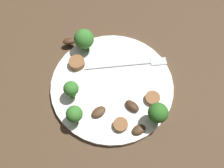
{
  "coord_description": "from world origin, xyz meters",
  "views": [
    {
      "loc": [
        0.01,
        -0.24,
        0.48
      ],
      "look_at": [
        0.0,
        0.0,
        0.01
      ],
      "focal_mm": 39.86,
      "sensor_mm": 36.0,
      "label": 1
    }
  ],
  "objects_px": {
    "broccoli_floret_1": "(84,39)",
    "sausage_slice_0": "(152,98)",
    "broccoli_floret_3": "(74,114)",
    "mushroom_5": "(139,130)",
    "plate": "(112,85)",
    "broccoli_floret_0": "(158,113)",
    "mushroom_2": "(69,41)",
    "mushroom_1": "(99,112)",
    "sausage_slice_2": "(77,63)",
    "fork": "(132,64)",
    "broccoli_floret_2": "(71,89)",
    "mushroom_0": "(132,106)",
    "sausage_slice_1": "(121,125)"
  },
  "relations": [
    {
      "from": "broccoli_floret_1",
      "to": "sausage_slice_0",
      "type": "height_order",
      "value": "broccoli_floret_1"
    },
    {
      "from": "broccoli_floret_3",
      "to": "mushroom_5",
      "type": "relative_size",
      "value": 1.71
    },
    {
      "from": "plate",
      "to": "broccoli_floret_0",
      "type": "xyz_separation_m",
      "value": [
        0.09,
        -0.08,
        0.04
      ]
    },
    {
      "from": "sausage_slice_0",
      "to": "mushroom_5",
      "type": "relative_size",
      "value": 1.08
    },
    {
      "from": "mushroom_2",
      "to": "mushroom_1",
      "type": "bearing_deg",
      "value": -65.3
    },
    {
      "from": "sausage_slice_2",
      "to": "fork",
      "type": "bearing_deg",
      "value": 2.44
    },
    {
      "from": "sausage_slice_2",
      "to": "mushroom_2",
      "type": "bearing_deg",
      "value": 111.82
    },
    {
      "from": "broccoli_floret_1",
      "to": "broccoli_floret_2",
      "type": "bearing_deg",
      "value": -97.36
    },
    {
      "from": "broccoli_floret_3",
      "to": "broccoli_floret_2",
      "type": "bearing_deg",
      "value": 103.13
    },
    {
      "from": "broccoli_floret_0",
      "to": "sausage_slice_2",
      "type": "distance_m",
      "value": 0.21
    },
    {
      "from": "broccoli_floret_0",
      "to": "mushroom_5",
      "type": "xyz_separation_m",
      "value": [
        -0.03,
        -0.02,
        -0.03
      ]
    },
    {
      "from": "broccoli_floret_1",
      "to": "mushroom_5",
      "type": "relative_size",
      "value": 2.03
    },
    {
      "from": "mushroom_0",
      "to": "mushroom_5",
      "type": "height_order",
      "value": "mushroom_0"
    },
    {
      "from": "plate",
      "to": "mushroom_0",
      "type": "height_order",
      "value": "mushroom_0"
    },
    {
      "from": "plate",
      "to": "broccoli_floret_1",
      "type": "bearing_deg",
      "value": 125.55
    },
    {
      "from": "plate",
      "to": "mushroom_0",
      "type": "relative_size",
      "value": 8.22
    },
    {
      "from": "plate",
      "to": "broccoli_floret_3",
      "type": "height_order",
      "value": "broccoli_floret_3"
    },
    {
      "from": "plate",
      "to": "broccoli_floret_2",
      "type": "distance_m",
      "value": 0.09
    },
    {
      "from": "sausage_slice_1",
      "to": "sausage_slice_2",
      "type": "relative_size",
      "value": 0.83
    },
    {
      "from": "fork",
      "to": "sausage_slice_2",
      "type": "bearing_deg",
      "value": 173.98
    },
    {
      "from": "mushroom_2",
      "to": "broccoli_floret_2",
      "type": "bearing_deg",
      "value": -80.3
    },
    {
      "from": "sausage_slice_1",
      "to": "mushroom_2",
      "type": "bearing_deg",
      "value": 122.07
    },
    {
      "from": "sausage_slice_2",
      "to": "mushroom_2",
      "type": "relative_size",
      "value": 1.14
    },
    {
      "from": "broccoli_floret_3",
      "to": "mushroom_2",
      "type": "relative_size",
      "value": 1.59
    },
    {
      "from": "broccoli_floret_2",
      "to": "sausage_slice_0",
      "type": "xyz_separation_m",
      "value": [
        0.16,
        -0.0,
        -0.02
      ]
    },
    {
      "from": "sausage_slice_0",
      "to": "mushroom_1",
      "type": "relative_size",
      "value": 1.0
    },
    {
      "from": "sausage_slice_1",
      "to": "mushroom_1",
      "type": "xyz_separation_m",
      "value": [
        -0.04,
        0.02,
        -0.0
      ]
    },
    {
      "from": "broccoli_floret_3",
      "to": "sausage_slice_1",
      "type": "xyz_separation_m",
      "value": [
        0.09,
        -0.01,
        -0.03
      ]
    },
    {
      "from": "sausage_slice_0",
      "to": "mushroom_2",
      "type": "bearing_deg",
      "value": 143.64
    },
    {
      "from": "plate",
      "to": "broccoli_floret_2",
      "type": "height_order",
      "value": "broccoli_floret_2"
    },
    {
      "from": "broccoli_floret_2",
      "to": "plate",
      "type": "bearing_deg",
      "value": 20.07
    },
    {
      "from": "plate",
      "to": "mushroom_5",
      "type": "xyz_separation_m",
      "value": [
        0.06,
        -0.1,
        0.01
      ]
    },
    {
      "from": "mushroom_2",
      "to": "broccoli_floret_0",
      "type": "bearing_deg",
      "value": -43.6
    },
    {
      "from": "broccoli_floret_2",
      "to": "mushroom_2",
      "type": "relative_size",
      "value": 1.51
    },
    {
      "from": "broccoli_floret_1",
      "to": "sausage_slice_1",
      "type": "relative_size",
      "value": 1.99
    },
    {
      "from": "broccoli_floret_1",
      "to": "mushroom_5",
      "type": "height_order",
      "value": "broccoli_floret_1"
    },
    {
      "from": "sausage_slice_0",
      "to": "mushroom_2",
      "type": "height_order",
      "value": "mushroom_2"
    },
    {
      "from": "mushroom_1",
      "to": "mushroom_5",
      "type": "height_order",
      "value": "mushroom_1"
    },
    {
      "from": "sausage_slice_2",
      "to": "plate",
      "type": "bearing_deg",
      "value": -30.0
    },
    {
      "from": "sausage_slice_0",
      "to": "mushroom_0",
      "type": "relative_size",
      "value": 0.96
    },
    {
      "from": "broccoli_floret_1",
      "to": "mushroom_1",
      "type": "height_order",
      "value": "broccoli_floret_1"
    },
    {
      "from": "sausage_slice_1",
      "to": "mushroom_1",
      "type": "relative_size",
      "value": 0.94
    },
    {
      "from": "mushroom_2",
      "to": "broccoli_floret_1",
      "type": "bearing_deg",
      "value": -20.81
    },
    {
      "from": "mushroom_0",
      "to": "mushroom_1",
      "type": "relative_size",
      "value": 1.04
    },
    {
      "from": "mushroom_2",
      "to": "mushroom_0",
      "type": "bearing_deg",
      "value": -47.11
    },
    {
      "from": "plate",
      "to": "broccoli_floret_3",
      "type": "xyz_separation_m",
      "value": [
        -0.07,
        -0.08,
        0.04
      ]
    },
    {
      "from": "broccoli_floret_0",
      "to": "broccoli_floret_1",
      "type": "height_order",
      "value": "same"
    },
    {
      "from": "fork",
      "to": "sausage_slice_2",
      "type": "relative_size",
      "value": 5.26
    },
    {
      "from": "plate",
      "to": "mushroom_1",
      "type": "relative_size",
      "value": 8.58
    },
    {
      "from": "broccoli_floret_3",
      "to": "mushroom_1",
      "type": "distance_m",
      "value": 0.05
    }
  ]
}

